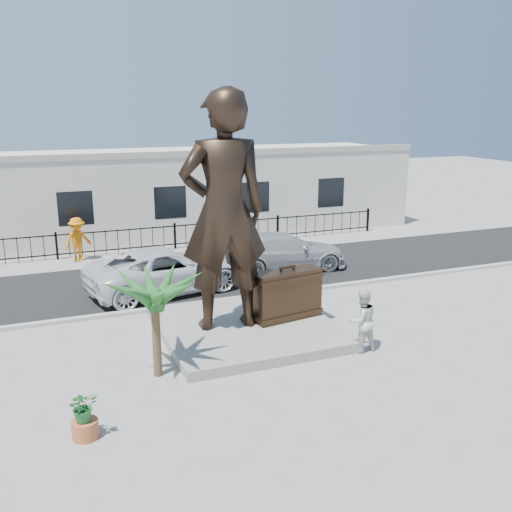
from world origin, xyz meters
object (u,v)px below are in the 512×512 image
Objects in this scene: statue at (224,212)px; suitcase at (287,295)px; tourist at (362,321)px; car_white at (167,270)px.

statue is 3.18× the size of suitcase.
suitcase is 1.20× the size of tourist.
statue is 3.41m from suitcase.
tourist is 8.37m from car_white.
car_white is at bearing -76.90° from statue.
statue is 5.06m from tourist.
car_white is at bearing -64.21° from tourist.
statue is 1.17× the size of car_white.
statue is at bearing -40.94° from tourist.
tourist is at bearing 146.06° from statue.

